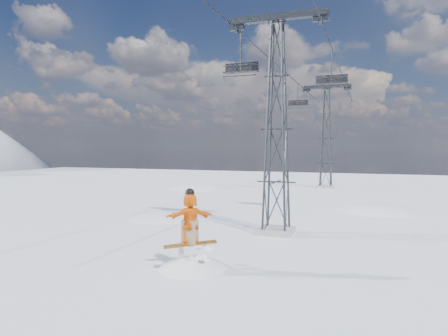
{
  "coord_description": "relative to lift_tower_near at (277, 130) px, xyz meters",
  "views": [
    {
      "loc": [
        5.39,
        -12.52,
        4.57
      ],
      "look_at": [
        -0.48,
        3.5,
        3.68
      ],
      "focal_mm": 32.0,
      "sensor_mm": 36.0,
      "label": 1
    }
  ],
  "objects": [
    {
      "name": "haul_cables",
      "position": [
        0.0,
        11.5,
        5.38
      ],
      "size": [
        4.46,
        51.0,
        0.06
      ],
      "color": "black",
      "rests_on": "ground"
    },
    {
      "name": "ground",
      "position": [
        -0.8,
        -8.0,
        -5.47
      ],
      "size": [
        120.0,
        120.0,
        0.0
      ],
      "primitive_type": "plane",
      "color": "white",
      "rests_on": "ground"
    },
    {
      "name": "lift_chair_mid",
      "position": [
        2.2,
        6.03,
        3.39
      ],
      "size": [
        2.01,
        0.58,
        2.49
      ],
      "color": "black",
      "rests_on": "ground"
    },
    {
      "name": "snowboarder_jump",
      "position": [
        -1.58,
        -7.01,
        -7.07
      ],
      "size": [
        4.4,
        4.4,
        7.01
      ],
      "color": "white",
      "rests_on": "ground"
    },
    {
      "name": "lift_chair_near",
      "position": [
        -2.2,
        0.76,
        3.46
      ],
      "size": [
        1.94,
        0.56,
        2.41
      ],
      "color": "black",
      "rests_on": "ground"
    },
    {
      "name": "lift_tower_far",
      "position": [
        0.0,
        25.0,
        0.0
      ],
      "size": [
        5.2,
        1.8,
        11.43
      ],
      "color": "#999999",
      "rests_on": "ground"
    },
    {
      "name": "snow_terrain",
      "position": [
        -5.57,
        13.24,
        -15.06
      ],
      "size": [
        39.0,
        37.0,
        22.0
      ],
      "color": "white",
      "rests_on": "ground"
    },
    {
      "name": "lift_chair_far",
      "position": [
        -2.2,
        19.28,
        3.42
      ],
      "size": [
        1.97,
        0.57,
        2.45
      ],
      "color": "black",
      "rests_on": "ground"
    },
    {
      "name": "lift_tower_near",
      "position": [
        0.0,
        0.0,
        0.0
      ],
      "size": [
        5.2,
        1.8,
        11.43
      ],
      "color": "#999999",
      "rests_on": "ground"
    }
  ]
}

